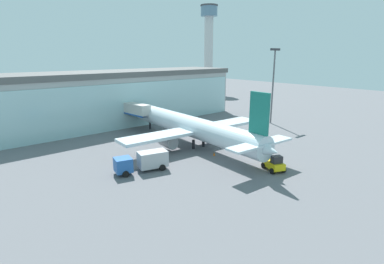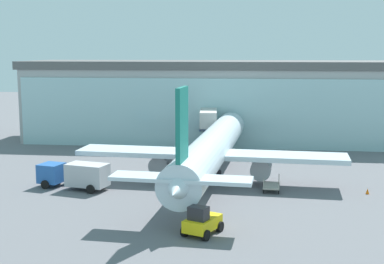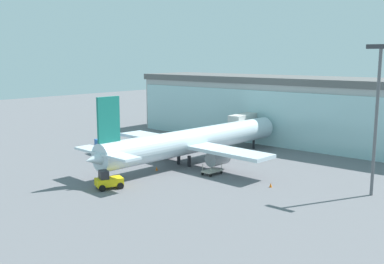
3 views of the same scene
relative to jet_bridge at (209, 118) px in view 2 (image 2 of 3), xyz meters
name	(u,v)px [view 2 (image 2 of 3)]	position (x,y,z in m)	size (l,w,h in m)	color
ground	(193,202)	(1.48, -26.27, -4.42)	(240.00, 240.00, 0.00)	slate
terminal_building	(224,101)	(1.48, 8.04, 1.65)	(61.02, 16.02, 12.14)	#A5A5A5
jet_bridge	(209,118)	(0.00, 0.00, 0.00)	(3.39, 11.80, 5.80)	beige
airplane	(211,149)	(2.31, -18.02, -1.04)	(28.09, 38.32, 10.97)	silver
catering_truck	(76,175)	(-10.74, -23.38, -2.95)	(7.60, 3.74, 2.65)	#2659A5
baggage_cart	(271,186)	(8.64, -21.40, -3.92)	(1.68, 2.84, 1.50)	#9E998C
pushback_tug	(202,222)	(3.39, -34.90, -3.44)	(3.12, 3.64, 2.30)	yellow
safety_cone_nose	(194,195)	(1.42, -24.89, -4.14)	(0.36, 0.36, 0.55)	orange
safety_cone_wingtip	(368,191)	(17.83, -21.27, -4.14)	(0.36, 0.36, 0.55)	orange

